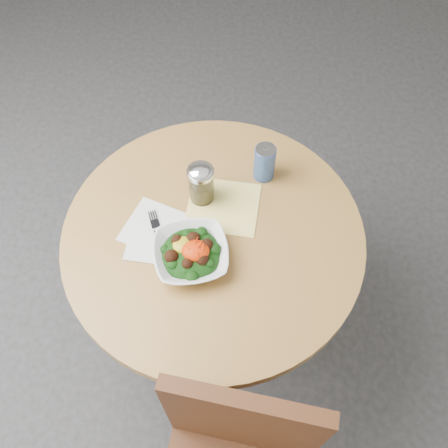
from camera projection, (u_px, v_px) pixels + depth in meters
The scene contains 8 objects.
ground at pixel (216, 323), 2.11m from camera, with size 6.00×6.00×0.00m, color #2B2A2D.
table at pixel (214, 263), 1.64m from camera, with size 0.90×0.90×0.75m.
cloth_napkin at pixel (223, 206), 1.52m from camera, with size 0.21×0.20×0.00m, color yellow.
paper_napkins at pixel (156, 233), 1.47m from camera, with size 0.22×0.24×0.00m.
salad_bowl at pixel (191, 253), 1.41m from camera, with size 0.25×0.25×0.08m.
fork at pixel (158, 236), 1.46m from camera, with size 0.08×0.19×0.00m.
spice_shaker at pixel (201, 183), 1.48m from camera, with size 0.08×0.08×0.14m.
beverage_can at pixel (264, 162), 1.54m from camera, with size 0.07×0.07×0.13m.
Camera 1 is at (0.07, -0.76, 2.02)m, focal length 40.00 mm.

